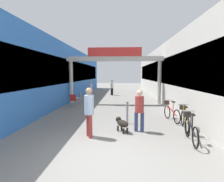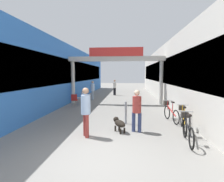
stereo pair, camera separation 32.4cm
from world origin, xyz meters
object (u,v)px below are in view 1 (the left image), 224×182
at_px(bollard_post_metal, 127,112).
at_px(cafe_chair_red_nearer, 73,99).
at_px(bicycle_black_nearest, 190,128).
at_px(bicycle_orange_second, 184,118).
at_px(bicycle_red_third, 171,112).
at_px(pedestrian_companion, 89,109).
at_px(dog_on_leash, 122,123).
at_px(pedestrian_carrying_crate, 91,89).
at_px(pedestrian_with_dog, 139,108).
at_px(pedestrian_elderly_walking, 112,86).
at_px(cafe_chair_aluminium_farther, 79,97).

xyz_separation_m(bollard_post_metal, cafe_chair_red_nearer, (-3.55, 3.75, 0.01)).
bearing_deg(bicycle_black_nearest, bicycle_orange_second, 78.49).
relative_size(bicycle_red_third, bollard_post_metal, 1.61).
xyz_separation_m(pedestrian_companion, cafe_chair_red_nearer, (-2.15, 5.53, -0.49)).
relative_size(dog_on_leash, cafe_chair_red_nearer, 0.85).
bearing_deg(bicycle_red_third, bicycle_orange_second, -80.31).
distance_m(pedestrian_carrying_crate, bicycle_black_nearest, 10.52).
bearing_deg(pedestrian_with_dog, bicycle_orange_second, 14.74).
relative_size(pedestrian_companion, pedestrian_carrying_crate, 1.06).
distance_m(pedestrian_elderly_walking, bicycle_black_nearest, 13.17).
bearing_deg(pedestrian_companion, cafe_chair_aluminium_farther, 106.89).
bearing_deg(bicycle_orange_second, bollard_post_metal, 166.03).
bearing_deg(pedestrian_elderly_walking, pedestrian_carrying_crate, -115.45).
distance_m(dog_on_leash, cafe_chair_red_nearer, 5.91).
bearing_deg(bicycle_orange_second, dog_on_leash, -167.73).
xyz_separation_m(pedestrian_elderly_walking, bicycle_red_third, (3.47, -10.10, -0.51)).
bearing_deg(bicycle_red_third, pedestrian_with_dog, -133.98).
height_order(dog_on_leash, bicycle_orange_second, bicycle_orange_second).
distance_m(pedestrian_with_dog, dog_on_leash, 0.91).
bearing_deg(pedestrian_carrying_crate, dog_on_leash, -71.81).
bearing_deg(dog_on_leash, cafe_chair_aluminium_farther, 117.45).
distance_m(pedestrian_with_dog, cafe_chair_red_nearer, 6.28).
xyz_separation_m(pedestrian_carrying_crate, bicycle_orange_second, (5.35, -7.84, -0.52)).
bearing_deg(pedestrian_with_dog, pedestrian_elderly_walking, 98.51).
bearing_deg(bicycle_orange_second, pedestrian_carrying_crate, 124.34).
bearing_deg(pedestrian_companion, bicycle_black_nearest, -2.67).
bearing_deg(pedestrian_elderly_walking, cafe_chair_aluminium_farther, -110.92).
height_order(pedestrian_carrying_crate, bollard_post_metal, pedestrian_carrying_crate).
height_order(pedestrian_carrying_crate, dog_on_leash, pedestrian_carrying_crate).
xyz_separation_m(pedestrian_with_dog, pedestrian_elderly_walking, (-1.77, 11.85, 0.01)).
xyz_separation_m(pedestrian_with_dog, bicycle_orange_second, (1.91, 0.50, -0.50)).
distance_m(cafe_chair_red_nearer, cafe_chair_aluminium_farther, 1.37).
height_order(pedestrian_with_dog, cafe_chair_aluminium_farther, pedestrian_with_dog).
xyz_separation_m(pedestrian_elderly_walking, bollard_post_metal, (1.34, -10.77, -0.42)).
bearing_deg(bicycle_orange_second, cafe_chair_aluminium_farther, 135.75).
distance_m(bollard_post_metal, cafe_chair_aluminium_farther, 6.19).
bearing_deg(pedestrian_elderly_walking, pedestrian_companion, -90.32).
distance_m(pedestrian_with_dog, bicycle_black_nearest, 1.91).
bearing_deg(pedestrian_elderly_walking, bicycle_orange_second, -72.02).
height_order(bicycle_orange_second, cafe_chair_aluminium_farther, bicycle_orange_second).
xyz_separation_m(pedestrian_with_dog, dog_on_leash, (-0.68, -0.06, -0.60)).
height_order(pedestrian_elderly_walking, cafe_chair_aluminium_farther, pedestrian_elderly_walking).
relative_size(pedestrian_elderly_walking, cafe_chair_red_nearer, 1.87).
bearing_deg(cafe_chair_red_nearer, pedestrian_elderly_walking, 72.48).
height_order(dog_on_leash, bollard_post_metal, bollard_post_metal).
bearing_deg(bicycle_black_nearest, pedestrian_companion, 177.33).
bearing_deg(pedestrian_companion, pedestrian_with_dog, 20.62).
distance_m(dog_on_leash, bicycle_black_nearest, 2.45).
relative_size(pedestrian_with_dog, cafe_chair_red_nearer, 1.85).
distance_m(pedestrian_carrying_crate, dog_on_leash, 8.87).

